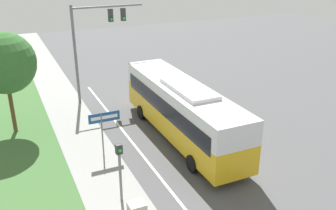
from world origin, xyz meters
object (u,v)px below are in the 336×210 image
pedestrian_signal (120,163)px  signal_gantry (94,35)px  street_sign (104,124)px  bus (182,107)px

pedestrian_signal → signal_gantry: bearing=79.4°
signal_gantry → street_sign: size_ratio=2.67×
street_sign → pedestrian_signal: bearing=-96.4°
bus → pedestrian_signal: 6.98m
signal_gantry → street_sign: signal_gantry is taller
signal_gantry → street_sign: bearing=-102.6°
bus → street_sign: (-4.81, -0.31, 0.00)m
bus → signal_gantry: size_ratio=1.64×
pedestrian_signal → street_sign: pedestrian_signal is taller
pedestrian_signal → street_sign: size_ratio=1.10×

